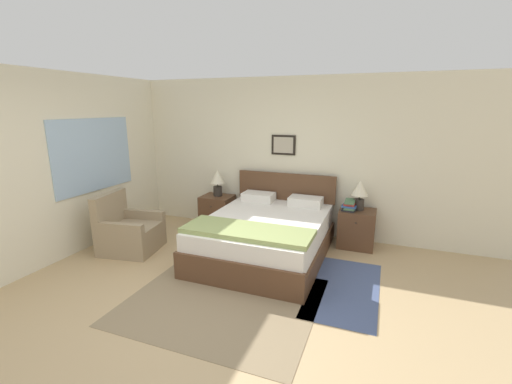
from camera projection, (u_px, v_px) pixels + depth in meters
ground_plane at (192, 311)px, 3.65m from camera, size 16.00×16.00×0.00m
wall_back at (274, 156)px, 5.82m from camera, size 7.23×0.09×2.60m
wall_left at (100, 160)px, 5.41m from camera, size 0.08×5.11×2.60m
area_rug_main at (223, 301)px, 3.84m from camera, size 2.07×1.79×0.01m
area_rug_bedside at (344, 288)px, 4.10m from camera, size 0.79×1.59×0.01m
bed at (265, 235)px, 4.94m from camera, size 1.67×2.13×1.05m
armchair at (128, 232)px, 5.15m from camera, size 0.88×0.86×0.88m
nightstand_near_window at (218, 212)px, 6.12m from camera, size 0.54×0.48×0.59m
nightstand_by_door at (357, 228)px, 5.28m from camera, size 0.54×0.48×0.59m
table_lamp_near_window at (217, 180)px, 6.00m from camera, size 0.24×0.24×0.46m
table_lamp_by_door at (360, 192)px, 5.16m from camera, size 0.24×0.24×0.46m
book_thick_bottom at (349, 209)px, 5.21m from camera, size 0.24×0.27×0.03m
book_hardcover_middle at (350, 208)px, 5.20m from camera, size 0.17×0.25×0.03m
book_novel_upper at (350, 206)px, 5.20m from camera, size 0.23×0.25×0.03m
book_slim_near_top at (350, 204)px, 5.19m from camera, size 0.17×0.22×0.04m
book_paperback_top at (350, 201)px, 5.18m from camera, size 0.15×0.28×0.03m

